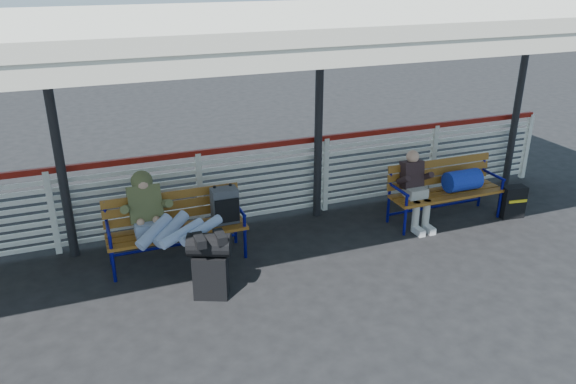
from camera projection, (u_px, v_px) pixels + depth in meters
name	position (u px, v px, depth m)	size (l,w,h in m)	color
ground	(239.00, 295.00, 6.74)	(60.00, 60.00, 0.00)	black
fence	(200.00, 188.00, 8.12)	(12.08, 0.08, 1.24)	silver
canopy	(208.00, 25.00, 6.32)	(12.60, 3.60, 3.16)	silver
luggage_stack	(210.00, 263.00, 6.55)	(0.57, 0.45, 0.83)	black
bench_left	(193.00, 216.00, 7.38)	(1.80, 0.56, 0.95)	#8E551B
bench_right	(452.00, 183.00, 8.53)	(1.80, 0.56, 0.92)	#8E551B
traveler_man	(168.00, 224.00, 6.93)	(0.94, 1.64, 0.77)	#99A8CE
companion_person	(415.00, 189.00, 8.29)	(0.32, 0.66, 1.15)	#AFA99E
suitcase_side	(512.00, 202.00, 8.70)	(0.39, 0.27, 0.51)	black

